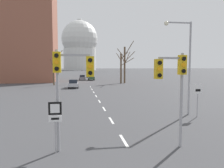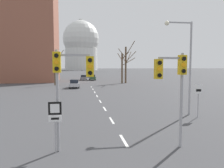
% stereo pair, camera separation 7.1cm
% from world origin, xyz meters
% --- Properties ---
extents(lane_stripe_1, '(0.16, 2.00, 0.01)m').
position_xyz_m(lane_stripe_1, '(0.00, 7.43, 0.00)').
color(lane_stripe_1, silver).
rests_on(lane_stripe_1, ground_plane).
extents(lane_stripe_2, '(0.16, 2.00, 0.01)m').
position_xyz_m(lane_stripe_2, '(0.00, 11.93, 0.00)').
color(lane_stripe_2, silver).
rests_on(lane_stripe_2, ground_plane).
extents(lane_stripe_3, '(0.16, 2.00, 0.01)m').
position_xyz_m(lane_stripe_3, '(0.00, 16.43, 0.00)').
color(lane_stripe_3, silver).
rests_on(lane_stripe_3, ground_plane).
extents(lane_stripe_4, '(0.16, 2.00, 0.01)m').
position_xyz_m(lane_stripe_4, '(0.00, 20.93, 0.00)').
color(lane_stripe_4, silver).
rests_on(lane_stripe_4, ground_plane).
extents(lane_stripe_5, '(0.16, 2.00, 0.01)m').
position_xyz_m(lane_stripe_5, '(0.00, 25.43, 0.00)').
color(lane_stripe_5, silver).
rests_on(lane_stripe_5, ground_plane).
extents(lane_stripe_6, '(0.16, 2.00, 0.01)m').
position_xyz_m(lane_stripe_6, '(0.00, 29.93, 0.00)').
color(lane_stripe_6, silver).
rests_on(lane_stripe_6, ground_plane).
extents(lane_stripe_7, '(0.16, 2.00, 0.01)m').
position_xyz_m(lane_stripe_7, '(0.00, 34.43, 0.00)').
color(lane_stripe_7, silver).
rests_on(lane_stripe_7, ground_plane).
extents(lane_stripe_8, '(0.16, 2.00, 0.01)m').
position_xyz_m(lane_stripe_8, '(0.00, 38.93, 0.00)').
color(lane_stripe_8, silver).
rests_on(lane_stripe_8, ground_plane).
extents(traffic_signal_near_left, '(1.88, 0.34, 4.82)m').
position_xyz_m(traffic_signal_near_left, '(-2.85, 6.42, 3.64)').
color(traffic_signal_near_left, '#9E9EA3').
rests_on(traffic_signal_near_left, ground_plane).
extents(traffic_signal_near_right, '(1.58, 0.34, 4.70)m').
position_xyz_m(traffic_signal_near_right, '(2.21, 6.14, 3.54)').
color(traffic_signal_near_right, '#9E9EA3').
rests_on(traffic_signal_near_right, ground_plane).
extents(route_sign_post, '(0.60, 0.08, 2.46)m').
position_xyz_m(route_sign_post, '(-3.50, 6.26, 1.68)').
color(route_sign_post, '#9E9EA3').
rests_on(route_sign_post, ground_plane).
extents(speed_limit_sign, '(0.60, 0.08, 2.68)m').
position_xyz_m(speed_limit_sign, '(6.93, 11.92, 1.82)').
color(speed_limit_sign, '#9E9EA3').
rests_on(speed_limit_sign, ground_plane).
extents(street_lamp_right, '(2.36, 0.36, 7.66)m').
position_xyz_m(street_lamp_right, '(6.27, 12.93, 4.77)').
color(street_lamp_right, '#9E9EA3').
rests_on(street_lamp_right, ground_plane).
extents(sedan_near_left, '(1.79, 3.87, 1.53)m').
position_xyz_m(sedan_near_left, '(-1.14, 60.33, 0.77)').
color(sedan_near_left, slate).
rests_on(sedan_near_left, ground_plane).
extents(sedan_near_right, '(1.83, 3.98, 1.59)m').
position_xyz_m(sedan_near_right, '(-3.27, 37.20, 0.81)').
color(sedan_near_right, '#B7B7BC').
rests_on(sedan_near_right, ground_plane).
extents(sedan_mid_centre, '(1.89, 4.45, 1.52)m').
position_xyz_m(sedan_mid_centre, '(2.09, 76.77, 0.79)').
color(sedan_mid_centre, silver).
rests_on(sedan_mid_centre, ground_plane).
extents(sedan_far_left, '(1.76, 4.60, 1.65)m').
position_xyz_m(sedan_far_left, '(1.46, 59.77, 0.84)').
color(sedan_far_left, '#2D4C33').
rests_on(sedan_far_left, ground_plane).
extents(bare_tree_left_near, '(2.38, 4.29, 7.58)m').
position_xyz_m(bare_tree_left_near, '(-7.42, 43.98, 3.27)').
color(bare_tree_left_near, brown).
rests_on(bare_tree_left_near, ground_plane).
extents(bare_tree_right_near, '(3.97, 2.67, 7.42)m').
position_xyz_m(bare_tree_right_near, '(7.81, 46.87, 3.79)').
color(bare_tree_right_near, brown).
rests_on(bare_tree_right_near, ground_plane).
extents(bare_tree_left_far, '(3.93, 1.87, 7.54)m').
position_xyz_m(bare_tree_left_far, '(-9.78, 55.99, 3.26)').
color(bare_tree_left_far, brown).
rests_on(bare_tree_left_far, ground_plane).
extents(bare_tree_right_far, '(4.67, 5.40, 9.85)m').
position_xyz_m(bare_tree_right_far, '(8.81, 47.40, 4.85)').
color(bare_tree_right_far, brown).
rests_on(bare_tree_right_far, ground_plane).
extents(capitol_dome, '(36.33, 36.33, 51.32)m').
position_xyz_m(capitol_dome, '(0.00, 222.12, 25.00)').
color(capitol_dome, silver).
rests_on(capitol_dome, ground_plane).
extents(apartment_block_left, '(18.00, 14.00, 23.95)m').
position_xyz_m(apartment_block_left, '(-17.22, 57.18, 11.97)').
color(apartment_block_left, '#935642').
rests_on(apartment_block_left, ground_plane).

